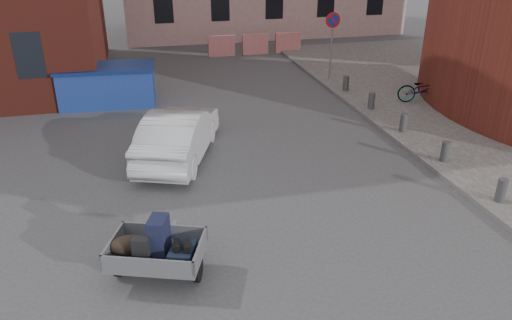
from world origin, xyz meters
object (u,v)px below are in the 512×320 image
object	(u,v)px
trailer	(156,249)
bicycle	(424,89)
dumpster	(108,85)
silver_car	(178,134)

from	to	relation	value
trailer	bicycle	distance (m)	12.34
trailer	dumpster	size ratio (longest dim) A/B	0.58
trailer	dumpster	bearing A→B (deg)	115.90
dumpster	bicycle	bearing A→B (deg)	-10.30
trailer	silver_car	world-z (taller)	silver_car
dumpster	bicycle	distance (m)	11.15
silver_car	bicycle	bearing A→B (deg)	-144.66
trailer	bicycle	world-z (taller)	trailer
dumpster	silver_car	size ratio (longest dim) A/B	0.82
dumpster	bicycle	size ratio (longest dim) A/B	1.90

